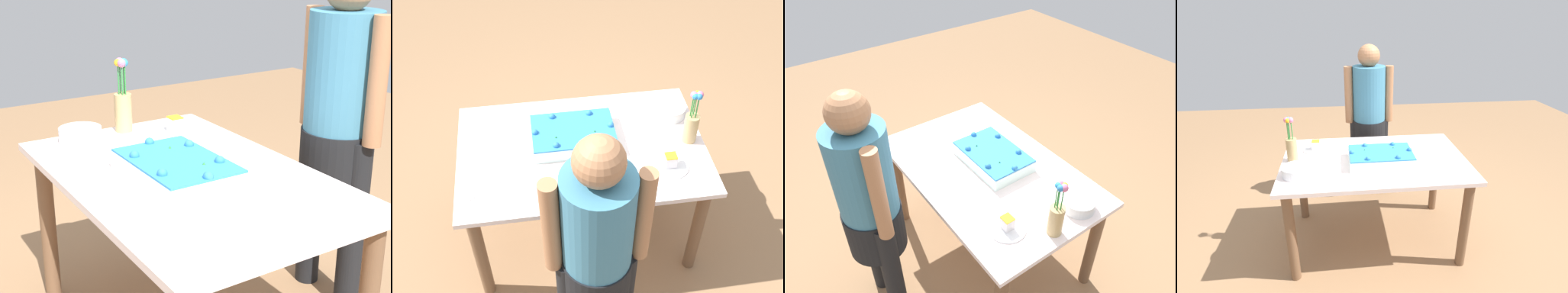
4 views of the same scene
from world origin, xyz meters
TOP-DOWN VIEW (x-y plane):
  - ground_plane at (0.00, 0.00)m, footprint 8.00×8.00m
  - dining_table at (0.00, 0.00)m, footprint 1.36×0.87m
  - sheet_cake at (-0.04, 0.07)m, footprint 0.46×0.31m
  - serving_plate_with_slice at (0.44, -0.21)m, footprint 0.20×0.20m
  - cake_knife at (-0.52, -0.23)m, footprint 0.20×0.14m
  - flower_vase at (0.60, -0.03)m, footprint 0.08×0.08m
  - fruit_bowl at (0.55, 0.20)m, footprint 0.18×0.18m
  - person_standing at (-0.04, -0.74)m, footprint 0.45×0.31m

SIDE VIEW (x-z plane):
  - ground_plane at x=0.00m, z-range 0.00..0.00m
  - dining_table at x=0.00m, z-range 0.25..0.99m
  - cake_knife at x=-0.52m, z-range 0.74..0.74m
  - serving_plate_with_slice at x=0.44m, z-range 0.72..0.80m
  - fruit_bowl at x=0.55m, z-range 0.74..0.81m
  - sheet_cake at x=-0.04m, z-range 0.73..0.83m
  - person_standing at x=-0.04m, z-range 0.11..1.60m
  - flower_vase at x=0.60m, z-range 0.70..1.04m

